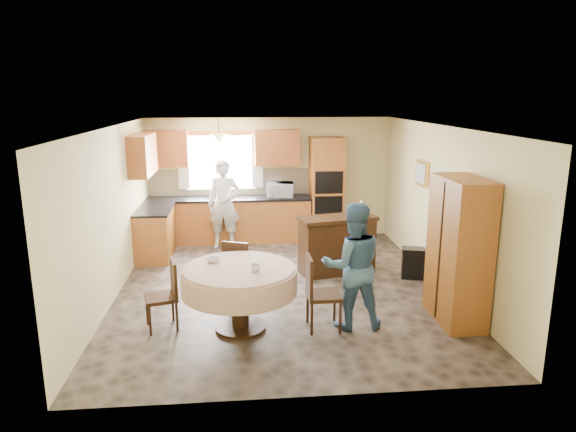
{
  "coord_description": "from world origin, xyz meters",
  "views": [
    {
      "loc": [
        -0.61,
        -7.56,
        2.97
      ],
      "look_at": [
        0.13,
        0.3,
        1.08
      ],
      "focal_mm": 32.0,
      "sensor_mm": 36.0,
      "label": 1
    }
  ],
  "objects_px": {
    "chair_left": "(166,291)",
    "chair_right": "(318,289)",
    "person_sink": "(224,204)",
    "sideboard": "(337,247)",
    "cupboard": "(459,251)",
    "person_dining": "(353,266)",
    "chair_back": "(238,268)",
    "oven_tower": "(326,189)",
    "dining_table": "(239,281)"
  },
  "relations": [
    {
      "from": "sideboard",
      "to": "person_dining",
      "type": "relative_size",
      "value": 0.78
    },
    {
      "from": "dining_table",
      "to": "person_dining",
      "type": "relative_size",
      "value": 0.89
    },
    {
      "from": "chair_back",
      "to": "chair_right",
      "type": "height_order",
      "value": "chair_right"
    },
    {
      "from": "sideboard",
      "to": "chair_back",
      "type": "height_order",
      "value": "chair_back"
    },
    {
      "from": "chair_right",
      "to": "person_sink",
      "type": "height_order",
      "value": "person_sink"
    },
    {
      "from": "cupboard",
      "to": "chair_left",
      "type": "xyz_separation_m",
      "value": [
        -3.81,
        0.13,
        -0.47
      ]
    },
    {
      "from": "cupboard",
      "to": "chair_back",
      "type": "distance_m",
      "value": 3.05
    },
    {
      "from": "chair_back",
      "to": "person_dining",
      "type": "bearing_deg",
      "value": 168.28
    },
    {
      "from": "sideboard",
      "to": "chair_right",
      "type": "height_order",
      "value": "chair_right"
    },
    {
      "from": "sideboard",
      "to": "chair_back",
      "type": "distance_m",
      "value": 1.99
    },
    {
      "from": "oven_tower",
      "to": "chair_right",
      "type": "height_order",
      "value": "oven_tower"
    },
    {
      "from": "person_dining",
      "to": "chair_back",
      "type": "bearing_deg",
      "value": -32.73
    },
    {
      "from": "chair_right",
      "to": "person_dining",
      "type": "xyz_separation_m",
      "value": [
        0.45,
        0.04,
        0.29
      ]
    },
    {
      "from": "cupboard",
      "to": "person_sink",
      "type": "xyz_separation_m",
      "value": [
        -3.15,
        3.68,
        -0.1
      ]
    },
    {
      "from": "chair_left",
      "to": "chair_back",
      "type": "distance_m",
      "value": 1.2
    },
    {
      "from": "dining_table",
      "to": "person_sink",
      "type": "bearing_deg",
      "value": 94.44
    },
    {
      "from": "dining_table",
      "to": "chair_right",
      "type": "xyz_separation_m",
      "value": [
        0.99,
        -0.08,
        -0.11
      ]
    },
    {
      "from": "oven_tower",
      "to": "person_dining",
      "type": "distance_m",
      "value": 4.15
    },
    {
      "from": "dining_table",
      "to": "oven_tower",
      "type": "bearing_deg",
      "value": 66.26
    },
    {
      "from": "person_dining",
      "to": "chair_right",
      "type": "bearing_deg",
      "value": 4.94
    },
    {
      "from": "sideboard",
      "to": "oven_tower",
      "type": "bearing_deg",
      "value": 72.42
    },
    {
      "from": "chair_back",
      "to": "chair_right",
      "type": "distance_m",
      "value": 1.41
    },
    {
      "from": "dining_table",
      "to": "cupboard",
      "type": "bearing_deg",
      "value": 0.28
    },
    {
      "from": "cupboard",
      "to": "chair_right",
      "type": "bearing_deg",
      "value": -177.08
    },
    {
      "from": "chair_left",
      "to": "person_sink",
      "type": "bearing_deg",
      "value": 153.98
    },
    {
      "from": "sideboard",
      "to": "cupboard",
      "type": "xyz_separation_m",
      "value": [
        1.23,
        -2.0,
        0.51
      ]
    },
    {
      "from": "sideboard",
      "to": "dining_table",
      "type": "xyz_separation_m",
      "value": [
        -1.64,
        -2.01,
        0.2
      ]
    },
    {
      "from": "cupboard",
      "to": "person_dining",
      "type": "height_order",
      "value": "cupboard"
    },
    {
      "from": "dining_table",
      "to": "chair_left",
      "type": "height_order",
      "value": "chair_left"
    },
    {
      "from": "chair_right",
      "to": "person_sink",
      "type": "distance_m",
      "value": 4.0
    },
    {
      "from": "oven_tower",
      "to": "chair_left",
      "type": "xyz_separation_m",
      "value": [
        -2.74,
        -3.95,
        -0.56
      ]
    },
    {
      "from": "cupboard",
      "to": "person_dining",
      "type": "xyz_separation_m",
      "value": [
        -1.42,
        -0.06,
        -0.14
      ]
    },
    {
      "from": "cupboard",
      "to": "chair_left",
      "type": "distance_m",
      "value": 3.84
    },
    {
      "from": "chair_back",
      "to": "person_sink",
      "type": "distance_m",
      "value": 2.82
    },
    {
      "from": "chair_left",
      "to": "chair_right",
      "type": "xyz_separation_m",
      "value": [
        1.93,
        -0.22,
        0.04
      ]
    },
    {
      "from": "chair_left",
      "to": "person_dining",
      "type": "bearing_deg",
      "value": 69.98
    },
    {
      "from": "chair_left",
      "to": "chair_back",
      "type": "xyz_separation_m",
      "value": [
        0.92,
        0.77,
        0.02
      ]
    },
    {
      "from": "cupboard",
      "to": "chair_back",
      "type": "bearing_deg",
      "value": 162.81
    },
    {
      "from": "oven_tower",
      "to": "chair_back",
      "type": "relative_size",
      "value": 2.27
    },
    {
      "from": "chair_left",
      "to": "dining_table",
      "type": "bearing_deg",
      "value": 65.95
    },
    {
      "from": "oven_tower",
      "to": "person_sink",
      "type": "relative_size",
      "value": 1.22
    },
    {
      "from": "person_dining",
      "to": "chair_left",
      "type": "bearing_deg",
      "value": -4.13
    },
    {
      "from": "person_sink",
      "to": "sideboard",
      "type": "bearing_deg",
      "value": -35.47
    },
    {
      "from": "person_dining",
      "to": "person_sink",
      "type": "bearing_deg",
      "value": -64.87
    },
    {
      "from": "chair_back",
      "to": "person_sink",
      "type": "xyz_separation_m",
      "value": [
        -0.27,
        2.79,
        0.35
      ]
    },
    {
      "from": "oven_tower",
      "to": "dining_table",
      "type": "xyz_separation_m",
      "value": [
        -1.8,
        -4.09,
        -0.41
      ]
    },
    {
      "from": "dining_table",
      "to": "chair_right",
      "type": "height_order",
      "value": "chair_right"
    },
    {
      "from": "sideboard",
      "to": "chair_left",
      "type": "bearing_deg",
      "value": -157.21
    },
    {
      "from": "person_sink",
      "to": "person_dining",
      "type": "xyz_separation_m",
      "value": [
        1.73,
        -3.74,
        -0.04
      ]
    },
    {
      "from": "dining_table",
      "to": "person_dining",
      "type": "xyz_separation_m",
      "value": [
        1.45,
        -0.04,
        0.17
      ]
    }
  ]
}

